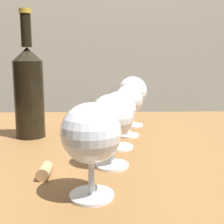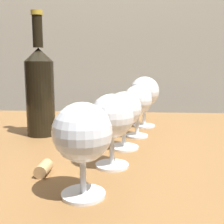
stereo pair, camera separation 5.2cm
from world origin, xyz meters
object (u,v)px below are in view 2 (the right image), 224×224
at_px(wine_glass_chardonnay, 124,110).
at_px(wine_glass_white, 145,92).
at_px(wine_glass_amber, 138,101).
at_px(wine_bottle, 40,89).
at_px(wine_glass_pinot, 112,117).
at_px(cork, 44,169).
at_px(wine_glass_cabernet, 82,134).

relative_size(wine_glass_chardonnay, wine_glass_white, 0.85).
bearing_deg(wine_glass_amber, wine_bottle, -179.99).
distance_m(wine_glass_chardonnay, wine_glass_white, 0.24).
xyz_separation_m(wine_glass_pinot, wine_glass_amber, (0.05, 0.23, 0.00)).
bearing_deg(wine_bottle, cork, -71.40).
bearing_deg(cork, wine_glass_cabernet, -42.28).
distance_m(wine_glass_white, cork, 0.45).
relative_size(wine_bottle, cork, 7.71).
height_order(wine_glass_cabernet, wine_glass_amber, wine_glass_cabernet).
bearing_deg(wine_glass_cabernet, wine_glass_pinot, 75.18).
xyz_separation_m(wine_glass_white, wine_bottle, (-0.28, -0.13, 0.02)).
relative_size(wine_glass_amber, cork, 3.24).
bearing_deg(wine_bottle, wine_glass_cabernet, -63.42).
relative_size(wine_glass_cabernet, wine_glass_pinot, 1.01).
distance_m(wine_glass_white, wine_bottle, 0.31).
distance_m(wine_glass_chardonnay, wine_glass_amber, 0.11).
height_order(wine_glass_pinot, wine_bottle, wine_bottle).
distance_m(wine_glass_amber, wine_glass_white, 0.13).
height_order(wine_glass_pinot, cork, wine_glass_pinot).
height_order(wine_bottle, cork, wine_bottle).
bearing_deg(wine_glass_white, wine_glass_chardonnay, -102.90).
relative_size(wine_glass_chardonnay, cork, 3.10).
height_order(wine_glass_chardonnay, wine_bottle, wine_bottle).
bearing_deg(cork, wine_glass_white, 64.90).
distance_m(wine_glass_amber, cork, 0.33).
relative_size(wine_glass_cabernet, wine_glass_chardonnay, 1.06).
height_order(wine_glass_amber, wine_bottle, wine_bottle).
relative_size(wine_glass_cabernet, wine_glass_amber, 1.02).
bearing_deg(wine_glass_pinot, wine_glass_white, 78.40).
distance_m(wine_glass_pinot, wine_bottle, 0.31).
xyz_separation_m(wine_glass_pinot, wine_glass_white, (0.07, 0.35, 0.01)).
bearing_deg(wine_glass_white, cork, -115.10).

